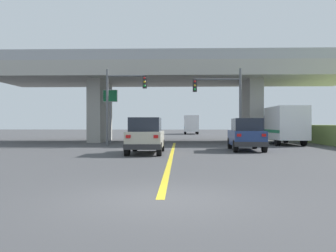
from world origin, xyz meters
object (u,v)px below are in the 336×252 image
object	(u,v)px
highway_sign	(110,103)
semi_truck_distant	(191,124)
traffic_signal_nearside	(224,97)
suv_crossing	(246,134)
box_truck	(283,125)
suv_lead	(146,136)
traffic_signal_farside	(120,96)

from	to	relation	value
highway_sign	semi_truck_distant	world-z (taller)	highway_sign
traffic_signal_nearside	highway_sign	world-z (taller)	traffic_signal_nearside
suv_crossing	box_truck	xyz separation A→B (m)	(4.35, 7.21, 0.60)
box_truck	highway_sign	bearing A→B (deg)	171.64
suv_lead	traffic_signal_nearside	world-z (taller)	traffic_signal_nearside
box_truck	highway_sign	world-z (taller)	highway_sign
suv_lead	semi_truck_distant	bearing A→B (deg)	84.65
traffic_signal_farside	highway_sign	size ratio (longest dim) A/B	1.20
traffic_signal_nearside	semi_truck_distant	size ratio (longest dim) A/B	0.87
suv_lead	box_truck	bearing A→B (deg)	43.25
semi_truck_distant	suv_lead	bearing A→B (deg)	-95.35
suv_lead	suv_crossing	distance (m)	6.63
highway_sign	suv_lead	bearing A→B (deg)	-70.31
suv_crossing	traffic_signal_nearside	distance (m)	5.75
box_truck	semi_truck_distant	world-z (taller)	semi_truck_distant
suv_lead	traffic_signal_farside	size ratio (longest dim) A/B	0.77
box_truck	traffic_signal_farside	xyz separation A→B (m)	(-13.07, -2.51, 2.19)
suv_crossing	box_truck	distance (m)	8.44
suv_crossing	traffic_signal_nearside	xyz separation A→B (m)	(-0.75, 5.01, 2.73)
traffic_signal_nearside	box_truck	bearing A→B (deg)	23.34
traffic_signal_farside	semi_truck_distant	world-z (taller)	traffic_signal_farside
suv_crossing	traffic_signal_farside	bearing A→B (deg)	153.69
traffic_signal_nearside	semi_truck_distant	xyz separation A→B (m)	(-1.46, 33.82, -2.11)
traffic_signal_nearside	suv_crossing	bearing A→B (deg)	-81.51
traffic_signal_farside	semi_truck_distant	size ratio (longest dim) A/B	0.86
suv_crossing	semi_truck_distant	size ratio (longest dim) A/B	0.66
traffic_signal_farside	highway_sign	xyz separation A→B (m)	(-1.66, 4.68, -0.27)
box_truck	traffic_signal_farside	bearing A→B (deg)	-169.11
highway_sign	traffic_signal_nearside	bearing A→B (deg)	-24.39
suv_crossing	highway_sign	xyz separation A→B (m)	(-10.38, 9.37, 2.52)
suv_crossing	traffic_signal_nearside	bearing A→B (deg)	100.49
suv_lead	highway_sign	xyz separation A→B (m)	(-4.29, 11.99, 2.52)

